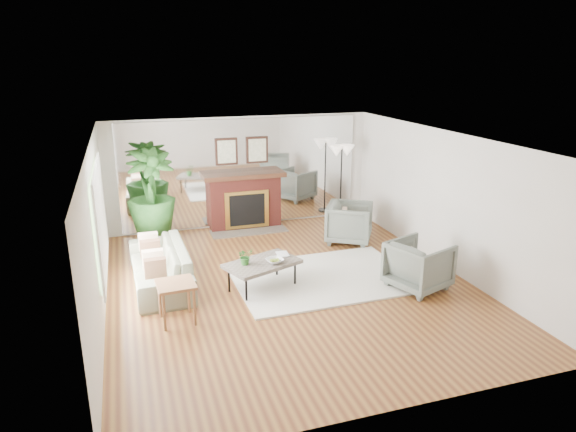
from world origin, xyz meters
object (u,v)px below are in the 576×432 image
object	(u,v)px
sofa	(160,265)
side_table	(176,289)
coffee_table	(262,264)
floor_lamp	(342,157)
armchair_front	(419,265)
armchair_back	(350,223)
potted_ficus	(151,195)
fireplace	(245,200)

from	to	relation	value
sofa	side_table	bearing A→B (deg)	3.60
coffee_table	side_table	xyz separation A→B (m)	(-1.49, -0.70, 0.07)
coffee_table	floor_lamp	world-z (taller)	floor_lamp
armchair_front	coffee_table	bearing A→B (deg)	53.13
coffee_table	armchair_back	bearing A→B (deg)	35.52
potted_ficus	floor_lamp	bearing A→B (deg)	3.34
potted_ficus	side_table	bearing A→B (deg)	-88.46
potted_ficus	floor_lamp	world-z (taller)	potted_ficus
sofa	floor_lamp	world-z (taller)	floor_lamp
fireplace	armchair_back	bearing A→B (deg)	-40.60
fireplace	floor_lamp	world-z (taller)	fireplace
coffee_table	armchair_back	world-z (taller)	armchair_back
armchair_back	potted_ficus	size ratio (longest dim) A/B	0.46
coffee_table	potted_ficus	bearing A→B (deg)	120.04
armchair_back	floor_lamp	world-z (taller)	floor_lamp
coffee_table	floor_lamp	distance (m)	4.18
armchair_back	fireplace	bearing A→B (deg)	80.61
fireplace	armchair_back	world-z (taller)	fireplace
armchair_back	side_table	size ratio (longest dim) A/B	1.49
side_table	floor_lamp	distance (m)	5.67
sofa	coffee_table	bearing A→B (deg)	63.50
side_table	potted_ficus	distance (m)	3.47
fireplace	side_table	world-z (taller)	fireplace
potted_ficus	sofa	bearing A→B (deg)	-91.11
sofa	floor_lamp	distance (m)	5.01
armchair_back	floor_lamp	bearing A→B (deg)	16.13
armchair_front	potted_ficus	xyz separation A→B (m)	(-4.08, 3.50, 0.66)
armchair_front	sofa	bearing A→B (deg)	49.97
sofa	armchair_back	xyz separation A→B (m)	(3.97, 0.93, 0.09)
armchair_front	potted_ficus	world-z (taller)	potted_ficus
floor_lamp	coffee_table	bearing A→B (deg)	-132.20
coffee_table	armchair_front	xyz separation A→B (m)	(2.50, -0.77, -0.03)
coffee_table	armchair_front	size ratio (longest dim) A/B	1.52
side_table	potted_ficus	size ratio (longest dim) A/B	0.31
fireplace	coffee_table	xyz separation A→B (m)	(-0.48, -3.28, -0.22)
side_table	armchair_front	bearing A→B (deg)	-1.09
fireplace	side_table	xyz separation A→B (m)	(-1.97, -3.98, -0.14)
armchair_front	fireplace	bearing A→B (deg)	6.79
coffee_table	armchair_back	xyz separation A→B (m)	(2.35, 1.68, -0.02)
sofa	potted_ficus	xyz separation A→B (m)	(0.04, 1.98, 0.74)
coffee_table	side_table	size ratio (longest dim) A/B	2.24
armchair_back	armchair_front	world-z (taller)	armchair_back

